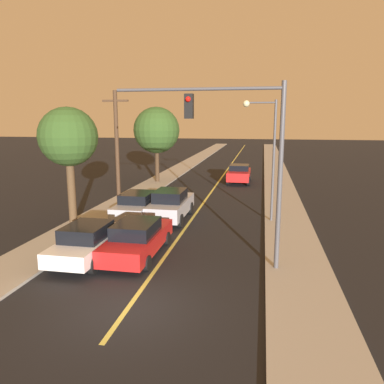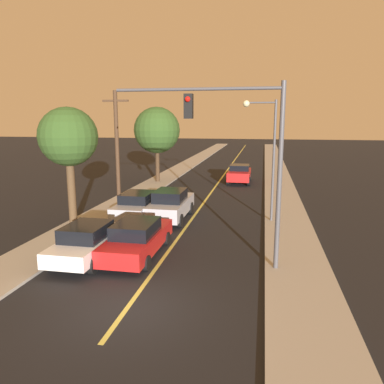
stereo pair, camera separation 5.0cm
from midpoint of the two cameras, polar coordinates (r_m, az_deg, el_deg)
name	(u,v)px [view 1 (the left image)]	position (r m, az deg, el deg)	size (l,w,h in m)	color
ground_plane	(129,308)	(12.23, -9.76, -16.96)	(200.00, 200.00, 0.00)	black
road_surface	(230,166)	(46.59, 5.78, 3.99)	(8.31, 80.00, 0.01)	black
sidewalk_left	(187,164)	(47.35, -0.76, 4.22)	(2.50, 80.00, 0.12)	#9E998E
sidewalk_right	(275,166)	(46.45, 12.46, 3.83)	(2.50, 80.00, 0.12)	#9E998E
car_near_lane_front	(138,238)	(16.07, -8.37, -6.98)	(1.93, 4.93, 1.52)	red
car_near_lane_second	(171,205)	(21.44, -3.32, -1.93)	(1.95, 4.74, 1.76)	#A5A8B2
car_outer_lane_front	(89,241)	(16.04, -15.56, -7.20)	(1.91, 4.51, 1.53)	white
car_outer_lane_second	(139,205)	(21.69, -8.20, -2.04)	(1.95, 4.65, 1.61)	#A5A8B2
car_far_oncoming	(239,173)	(34.17, 7.14, 2.82)	(2.04, 4.34, 1.64)	red
traffic_signal_mast	(242,143)	(13.92, 7.45, 7.48)	(6.26, 0.42, 6.91)	#47474C
streetlamp_right	(266,144)	(20.85, 11.15, 7.25)	(1.81, 0.36, 6.60)	#47474C
utility_pole_left	(117,149)	(23.17, -11.42, 6.37)	(1.60, 0.24, 7.25)	#422D1E
tree_left_near	(68,138)	(20.27, -18.41, 7.83)	(3.01, 3.01, 6.21)	#4C3823
tree_left_far	(157,130)	(33.80, -5.47, 9.34)	(4.08, 4.08, 6.65)	#3D2B1C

